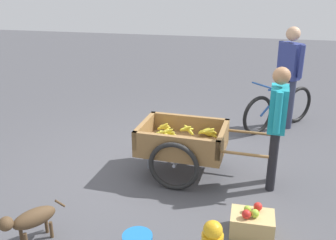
{
  "coord_description": "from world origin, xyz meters",
  "views": [
    {
      "loc": [
        -1.11,
        4.5,
        2.51
      ],
      "look_at": [
        -0.13,
        -0.0,
        0.75
      ],
      "focal_mm": 41.08,
      "sensor_mm": 36.0,
      "label": 1
    }
  ],
  "objects_px": {
    "vendor_person": "(277,118)",
    "bicycle": "(279,109)",
    "cyclist_person": "(289,68)",
    "dog": "(30,219)",
    "fruit_cart": "(183,143)",
    "apple_crate": "(252,223)"
  },
  "relations": [
    {
      "from": "vendor_person",
      "to": "bicycle",
      "type": "bearing_deg",
      "value": -94.92
    },
    {
      "from": "cyclist_person",
      "to": "dog",
      "type": "bearing_deg",
      "value": 55.21
    },
    {
      "from": "fruit_cart",
      "to": "apple_crate",
      "type": "xyz_separation_m",
      "value": [
        -0.93,
        1.1,
        -0.32
      ]
    },
    {
      "from": "cyclist_person",
      "to": "dog",
      "type": "xyz_separation_m",
      "value": [
        2.62,
        3.77,
        -0.77
      ]
    },
    {
      "from": "fruit_cart",
      "to": "vendor_person",
      "type": "relative_size",
      "value": 1.11
    },
    {
      "from": "fruit_cart",
      "to": "dog",
      "type": "height_order",
      "value": "fruit_cart"
    },
    {
      "from": "bicycle",
      "to": "dog",
      "type": "xyz_separation_m",
      "value": [
        2.52,
        3.67,
        -0.08
      ]
    },
    {
      "from": "fruit_cart",
      "to": "vendor_person",
      "type": "height_order",
      "value": "vendor_person"
    },
    {
      "from": "vendor_person",
      "to": "cyclist_person",
      "type": "xyz_separation_m",
      "value": [
        -0.28,
        -2.13,
        0.14
      ]
    },
    {
      "from": "fruit_cart",
      "to": "dog",
      "type": "relative_size",
      "value": 2.97
    },
    {
      "from": "vendor_person",
      "to": "fruit_cart",
      "type": "bearing_deg",
      "value": -3.45
    },
    {
      "from": "dog",
      "to": "apple_crate",
      "type": "relative_size",
      "value": 1.3
    },
    {
      "from": "bicycle",
      "to": "apple_crate",
      "type": "height_order",
      "value": "bicycle"
    },
    {
      "from": "cyclist_person",
      "to": "dog",
      "type": "distance_m",
      "value": 4.66
    },
    {
      "from": "fruit_cart",
      "to": "vendor_person",
      "type": "bearing_deg",
      "value": 176.55
    },
    {
      "from": "fruit_cart",
      "to": "dog",
      "type": "xyz_separation_m",
      "value": [
        1.2,
        1.71,
        -0.17
      ]
    },
    {
      "from": "fruit_cart",
      "to": "cyclist_person",
      "type": "xyz_separation_m",
      "value": [
        -1.43,
        -2.06,
        0.6
      ]
    },
    {
      "from": "dog",
      "to": "fruit_cart",
      "type": "bearing_deg",
      "value": -124.9
    },
    {
      "from": "fruit_cart",
      "to": "bicycle",
      "type": "distance_m",
      "value": 2.36
    },
    {
      "from": "vendor_person",
      "to": "apple_crate",
      "type": "xyz_separation_m",
      "value": [
        0.22,
        1.03,
        -0.78
      ]
    },
    {
      "from": "vendor_person",
      "to": "bicycle",
      "type": "distance_m",
      "value": 2.1
    },
    {
      "from": "bicycle",
      "to": "apple_crate",
      "type": "xyz_separation_m",
      "value": [
        0.39,
        3.05,
        -0.23
      ]
    }
  ]
}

